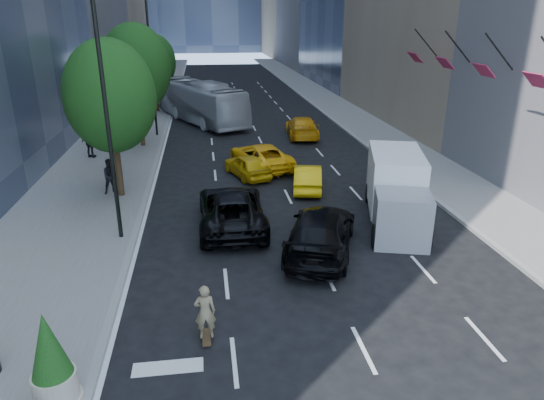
{
  "coord_description": "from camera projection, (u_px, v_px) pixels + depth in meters",
  "views": [
    {
      "loc": [
        -2.96,
        -14.36,
        8.43
      ],
      "look_at": [
        -0.45,
        3.46,
        1.6
      ],
      "focal_mm": 32.0,
      "sensor_mm": 36.0,
      "label": 1
    }
  ],
  "objects": [
    {
      "name": "taxi_a",
      "position": [
        247.0,
        166.0,
        27.0
      ],
      "size": [
        2.71,
        4.09,
        1.29
      ],
      "primitive_type": "imported",
      "rotation": [
        0.0,
        0.0,
        3.48
      ],
      "color": "gold",
      "rests_on": "ground"
    },
    {
      "name": "city_bus",
      "position": [
        200.0,
        102.0,
        40.73
      ],
      "size": [
        7.74,
        12.3,
        3.41
      ],
      "primitive_type": "imported",
      "rotation": [
        0.0,
        0.0,
        0.43
      ],
      "color": "#B3B5B9",
      "rests_on": "ground"
    },
    {
      "name": "tree_mid",
      "position": [
        136.0,
        68.0,
        31.43
      ],
      "size": [
        4.5,
        4.5,
        7.99
      ],
      "color": "#2F2212",
      "rests_on": "sidewalk_left"
    },
    {
      "name": "lamp_near",
      "position": [
        109.0,
        94.0,
        17.49
      ],
      "size": [
        2.13,
        0.22,
        10.0
      ],
      "color": "black",
      "rests_on": "sidewalk_left"
    },
    {
      "name": "tree_near",
      "position": [
        110.0,
        97.0,
        22.3
      ],
      "size": [
        4.2,
        4.2,
        7.46
      ],
      "color": "#2F2212",
      "rests_on": "sidewalk_left"
    },
    {
      "name": "sidewalk_right",
      "position": [
        342.0,
        111.0,
        45.72
      ],
      "size": [
        4.0,
        120.0,
        0.15
      ],
      "primitive_type": "cube",
      "color": "slate",
      "rests_on": "ground"
    },
    {
      "name": "tree_far",
      "position": [
        154.0,
        61.0,
        43.71
      ],
      "size": [
        3.9,
        3.9,
        6.92
      ],
      "color": "#2F2212",
      "rests_on": "sidewalk_left"
    },
    {
      "name": "black_sedan_lincoln",
      "position": [
        232.0,
        209.0,
        20.5
      ],
      "size": [
        2.73,
        5.86,
        1.62
      ],
      "primitive_type": "imported",
      "rotation": [
        0.0,
        0.0,
        3.14
      ],
      "color": "black",
      "rests_on": "ground"
    },
    {
      "name": "ground",
      "position": [
        299.0,
        278.0,
        16.67
      ],
      "size": [
        160.0,
        160.0,
        0.0
      ],
      "primitive_type": "plane",
      "color": "black",
      "rests_on": "ground"
    },
    {
      "name": "sidewalk_left",
      "position": [
        136.0,
        116.0,
        43.24
      ],
      "size": [
        6.0,
        120.0,
        0.15
      ],
      "primitive_type": "cube",
      "color": "slate",
      "rests_on": "ground"
    },
    {
      "name": "taxi_c",
      "position": [
        261.0,
        156.0,
        28.48
      ],
      "size": [
        3.8,
        5.75,
        1.47
      ],
      "primitive_type": "imported",
      "rotation": [
        0.0,
        0.0,
        3.42
      ],
      "color": "#FFB90D",
      "rests_on": "ground"
    },
    {
      "name": "black_sedan_mercedes",
      "position": [
        321.0,
        232.0,
        18.26
      ],
      "size": [
        4.13,
        6.15,
        1.66
      ],
      "primitive_type": "imported",
      "rotation": [
        0.0,
        0.0,
        2.79
      ],
      "color": "black",
      "rests_on": "ground"
    },
    {
      "name": "box_truck",
      "position": [
        396.0,
        189.0,
        20.8
      ],
      "size": [
        3.73,
        6.43,
        2.9
      ],
      "rotation": [
        0.0,
        0.0,
        -0.27
      ],
      "color": "white",
      "rests_on": "ground"
    },
    {
      "name": "planter_shrub",
      "position": [
        51.0,
        361.0,
        10.73
      ],
      "size": [
        0.99,
        0.99,
        2.37
      ],
      "color": "beige",
      "rests_on": "sidewalk_left"
    },
    {
      "name": "pedestrian_b",
      "position": [
        90.0,
        142.0,
        30.03
      ],
      "size": [
        1.25,
        0.92,
        1.97
      ],
      "primitive_type": "imported",
      "rotation": [
        0.0,
        0.0,
        2.71
      ],
      "color": "black",
      "rests_on": "sidewalk_left"
    },
    {
      "name": "lamp_far",
      "position": [
        153.0,
        56.0,
        34.15
      ],
      "size": [
        2.13,
        0.22,
        10.0
      ],
      "color": "black",
      "rests_on": "sidewalk_left"
    },
    {
      "name": "taxi_d",
      "position": [
        302.0,
        127.0,
        35.93
      ],
      "size": [
        2.55,
        5.37,
        1.51
      ],
      "primitive_type": "imported",
      "rotation": [
        0.0,
        0.0,
        3.06
      ],
      "color": "orange",
      "rests_on": "ground"
    },
    {
      "name": "skateboarder",
      "position": [
        205.0,
        315.0,
        13.19
      ],
      "size": [
        0.59,
        0.4,
        1.62
      ],
      "primitive_type": "imported",
      "rotation": [
        0.0,
        0.0,
        3.16
      ],
      "color": "#7F704F",
      "rests_on": "ground"
    },
    {
      "name": "traffic_signal",
      "position": [
        169.0,
        59.0,
        51.36
      ],
      "size": [
        2.48,
        0.53,
        5.2
      ],
      "color": "black",
      "rests_on": "sidewalk_left"
    },
    {
      "name": "facade_flags",
      "position": [
        466.0,
        63.0,
        25.12
      ],
      "size": [
        1.85,
        13.3,
        2.05
      ],
      "color": "black",
      "rests_on": "ground"
    },
    {
      "name": "taxi_b",
      "position": [
        308.0,
        177.0,
        25.06
      ],
      "size": [
        2.15,
        4.13,
        1.3
      ],
      "primitive_type": "imported",
      "rotation": [
        0.0,
        0.0,
        2.94
      ],
      "color": "yellow",
      "rests_on": "ground"
    },
    {
      "name": "pedestrian_a",
      "position": [
        111.0,
        176.0,
        23.93
      ],
      "size": [
        1.05,
        0.96,
        1.77
      ],
      "primitive_type": "imported",
      "rotation": [
        0.0,
        0.0,
        0.41
      ],
      "color": "black",
      "rests_on": "sidewalk_left"
    }
  ]
}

